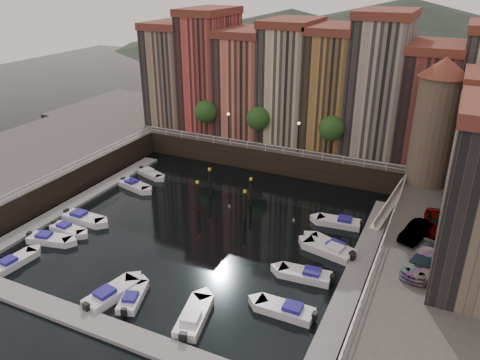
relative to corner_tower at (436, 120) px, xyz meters
The scene contains 31 objects.
ground 26.72m from the corner_tower, 144.06° to the right, with size 200.00×200.00×0.00m, color black.
quay_far 24.65m from the corner_tower, 150.10° to the left, with size 80.00×20.00×3.00m, color black.
quay_left 51.50m from the corner_tower, 161.03° to the right, with size 20.00×36.00×3.00m, color black.
dock_left 40.63m from the corner_tower, 156.82° to the right, with size 2.00×28.00×0.35m, color gray.
dock_right 18.84m from the corner_tower, 103.78° to the right, with size 2.00×28.00×0.35m, color gray.
dock_near 38.63m from the corner_tower, 122.41° to the right, with size 30.00×2.00×0.35m, color gray.
mountains 97.26m from the corner_tower, 100.84° to the left, with size 145.00×100.00×18.00m.
far_terrace 18.98m from the corner_tower, 151.66° to the left, with size 48.70×10.30×17.50m.
corner_tower is the anchor object (origin of this frame).
promenade_trees 21.95m from the corner_tower, behind, with size 21.20×3.20×5.20m.
street_lamps 21.60m from the corner_tower, behind, with size 10.36×0.36×4.18m.
railings 23.10m from the corner_tower, 154.32° to the right, with size 36.08×34.04×0.52m.
gangway 9.86m from the corner_tower, 122.80° to the right, with size 2.78×8.32×3.73m.
mooring_pilings 24.00m from the corner_tower, 154.13° to the right, with size 6.64×4.18×3.78m.
boat_left_0 41.67m from the corner_tower, 143.58° to the right, with size 4.68×2.59×1.05m.
boat_left_1 40.23m from the corner_tower, 146.08° to the right, with size 4.20×1.73×0.95m.
boat_left_2 39.05m from the corner_tower, 149.28° to the right, with size 4.98×1.82×1.14m.
boat_left_3 35.60m from the corner_tower, 162.87° to the right, with size 4.79×2.68×1.07m.
boat_left_4 35.09m from the corner_tower, 169.59° to the right, with size 4.32×2.72×0.97m.
boat_right_0 27.07m from the corner_tower, 107.56° to the right, with size 4.85×1.78×1.11m.
boat_right_1 22.65m from the corner_tower, 112.02° to the right, with size 4.88×2.09×1.11m.
boat_right_2 18.59m from the corner_tower, 115.68° to the right, with size 5.22×2.89×1.17m.
boat_right_3 18.11m from the corner_tower, 116.88° to the right, with size 5.09×3.45×1.15m.
boat_right_4 14.85m from the corner_tower, 131.12° to the right, with size 4.85×2.14×1.10m.
boat_near_0 44.24m from the corner_tower, 138.81° to the right, with size 1.92×4.45×1.01m.
boat_near_1 36.83m from the corner_tower, 127.01° to the right, with size 2.69×5.17×1.16m.
boat_near_2 35.43m from the corner_tower, 124.96° to the right, with size 2.71×4.33×0.97m.
boat_near_3 32.62m from the corner_tower, 116.23° to the right, with size 2.81×5.23×1.17m.
car_a 12.94m from the corner_tower, 80.16° to the right, with size 1.88×4.68×1.59m, color gray.
car_b 14.79m from the corner_tower, 88.31° to the right, with size 1.47×4.22×1.39m, color gray.
car_c 19.28m from the corner_tower, 85.54° to the right, with size 2.13×5.24×1.52m, color gray.
Camera 1 is at (21.56, -37.52, 24.58)m, focal length 35.00 mm.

